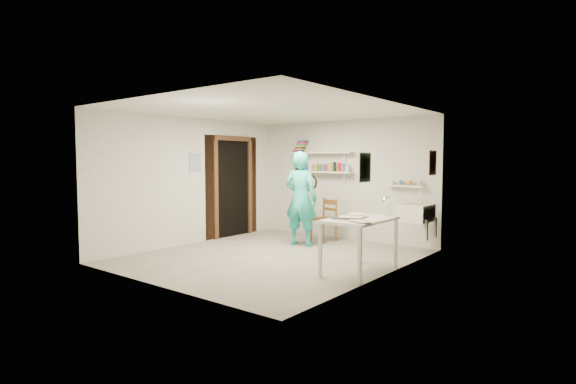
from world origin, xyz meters
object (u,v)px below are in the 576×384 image
Objects in this scene: belfast_sink at (416,213)px; work_table at (359,245)px; wooden_chair at (324,219)px; desk_lamp at (387,201)px; wall_clock at (309,183)px; man at (301,199)px.

belfast_sink is 0.52× the size of work_table.
work_table is (-0.11, -1.74, -0.31)m from belfast_sink.
wooden_chair is 2.48m from work_table.
desk_lamp reaches higher than belfast_sink.
wall_clock is at bearing 143.82° from work_table.
man is at bearing 162.31° from desk_lamp.
desk_lamp reaches higher than work_table.
wooden_chair is at bearing 179.95° from belfast_sink.
man is 0.37m from wall_clock.
wooden_chair is at bearing 135.33° from work_table.
wooden_chair is (-1.88, 0.00, -0.26)m from belfast_sink.
wooden_chair reaches higher than belfast_sink.
desk_lamp is (2.02, -0.87, -0.18)m from wall_clock.
man is at bearing 149.04° from work_table.
wall_clock is at bearing -168.06° from belfast_sink.
wall_clock is 0.84m from wooden_chair.
belfast_sink is at bearing 1.75° from wall_clock.
wooden_chair is 6.12× the size of desk_lamp.
wall_clock is 2.20m from desk_lamp.
wooden_chair reaches higher than work_table.
desk_lamp is (0.08, -1.28, 0.29)m from belfast_sink.
work_table is at bearing -93.61° from belfast_sink.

